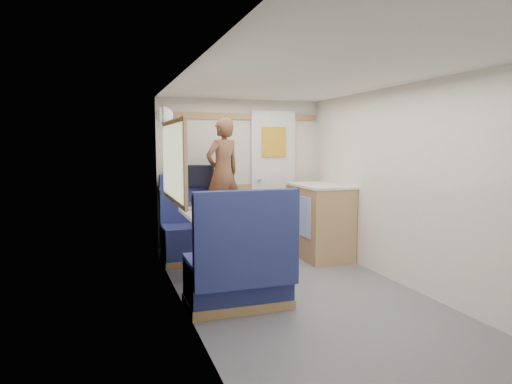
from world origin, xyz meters
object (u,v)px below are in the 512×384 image
object	(u,v)px
bench_far	(199,236)
galley_counter	(319,220)
bread_loaf	(220,202)
pepper_grinder	(224,208)
dome_light	(164,115)
tray	(237,214)
tumbler_mid	(192,205)
person	(223,172)
dinette_table	(216,227)
cheese_block	(224,214)
duffel_bag	(192,175)
beer_glass	(231,205)
orange_fruit	(239,208)
tumbler_left	(207,213)
bench_near	(240,274)
wine_glass	(204,202)

from	to	relation	value
bench_far	galley_counter	distance (m)	1.51
bench_far	bread_loaf	world-z (taller)	bench_far
pepper_grinder	bread_loaf	distance (m)	0.43
dome_light	pepper_grinder	xyz separation A→B (m)	(0.47, -0.90, -0.98)
tray	tumbler_mid	distance (m)	0.60
bench_far	dome_light	world-z (taller)	dome_light
person	galley_counter	bearing A→B (deg)	148.39
dinette_table	cheese_block	distance (m)	0.42
duffel_bag	beer_glass	distance (m)	1.08
duffel_bag	cheese_block	xyz separation A→B (m)	(0.02, -1.50, -0.27)
dome_light	beer_glass	distance (m)	1.37
dinette_table	bench_far	bearing A→B (deg)	90.00
orange_fruit	tumbler_left	xyz separation A→B (m)	(-0.38, -0.23, 0.00)
bench_near	tumbler_mid	xyz separation A→B (m)	(-0.20, 1.08, 0.47)
wine_glass	cheese_block	bearing A→B (deg)	-62.75
tray	tumbler_left	xyz separation A→B (m)	(-0.32, -0.09, 0.04)
person	beer_glass	distance (m)	0.72
dinette_table	tray	world-z (taller)	tray
dinette_table	pepper_grinder	size ratio (longest dim) A/B	9.43
person	wine_glass	distance (m)	0.98
person	orange_fruit	distance (m)	0.93
galley_counter	beer_glass	size ratio (longest dim) A/B	8.60
tumbler_left	tumbler_mid	world-z (taller)	tumbler_left
bench_near	duffel_bag	xyz separation A→B (m)	(-0.02, 1.98, 0.73)
tumbler_mid	pepper_grinder	distance (m)	0.38
bench_near	dome_light	size ratio (longest dim) A/B	5.25
dinette_table	bench_far	world-z (taller)	bench_far
orange_fruit	dinette_table	bearing A→B (deg)	147.14
dome_light	tumbler_mid	bearing A→B (deg)	-73.09
dinette_table	dome_light	xyz separation A→B (m)	(-0.39, 0.85, 1.18)
bench_near	person	world-z (taller)	person
bench_far	tumbler_left	size ratio (longest dim) A/B	9.69
dinette_table	person	world-z (taller)	person
tray	tumbler_mid	bearing A→B (deg)	125.86
tumbler_mid	bread_loaf	size ratio (longest dim) A/B	0.43
dinette_table	pepper_grinder	world-z (taller)	pepper_grinder
dome_light	orange_fruit	bearing A→B (deg)	-58.65
dome_light	tumbler_mid	distance (m)	1.18
wine_glass	pepper_grinder	bearing A→B (deg)	16.27
tray	wine_glass	distance (m)	0.35
beer_glass	bread_loaf	bearing A→B (deg)	99.60
tray	orange_fruit	bearing A→B (deg)	67.24
bench_far	dome_light	bearing A→B (deg)	-177.88
cheese_block	dome_light	bearing A→B (deg)	107.54
tray	galley_counter	bearing A→B (deg)	32.00
cheese_block	tumbler_left	xyz separation A→B (m)	(-0.17, 0.01, 0.02)
tumbler_mid	beer_glass	bearing A→B (deg)	-17.88
bench_far	bread_loaf	distance (m)	0.69
bench_far	orange_fruit	size ratio (longest dim) A/B	15.09
dinette_table	bread_loaf	world-z (taller)	bread_loaf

